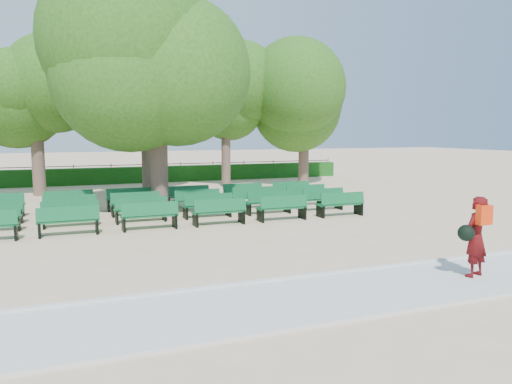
# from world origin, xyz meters

# --- Properties ---
(ground) EXTENTS (120.00, 120.00, 0.00)m
(ground) POSITION_xyz_m (0.00, 0.00, 0.00)
(ground) COLOR #DAB590
(paving) EXTENTS (30.00, 2.20, 0.06)m
(paving) POSITION_xyz_m (0.00, -7.40, 0.03)
(paving) COLOR silver
(paving) RESTS_ON ground
(curb) EXTENTS (30.00, 0.12, 0.10)m
(curb) POSITION_xyz_m (0.00, -6.25, 0.05)
(curb) COLOR silver
(curb) RESTS_ON ground
(hedge) EXTENTS (26.00, 0.70, 0.90)m
(hedge) POSITION_xyz_m (0.00, 14.00, 0.45)
(hedge) COLOR #175316
(hedge) RESTS_ON ground
(fence) EXTENTS (26.00, 0.10, 1.02)m
(fence) POSITION_xyz_m (0.00, 14.40, 0.00)
(fence) COLOR black
(fence) RESTS_ON ground
(tree_line) EXTENTS (21.80, 6.80, 7.04)m
(tree_line) POSITION_xyz_m (0.00, 10.00, 0.00)
(tree_line) COLOR #31641A
(tree_line) RESTS_ON ground
(bench_array) EXTENTS (1.69, 0.64, 1.05)m
(bench_array) POSITION_xyz_m (-1.33, 1.99, 0.09)
(bench_array) COLOR #0F5A2C
(bench_array) RESTS_ON ground
(tree_among) EXTENTS (5.71, 5.71, 7.71)m
(tree_among) POSITION_xyz_m (-0.45, 2.83, 5.12)
(tree_among) COLOR brown
(tree_among) RESTS_ON ground
(person) EXTENTS (0.79, 0.54, 1.59)m
(person) POSITION_xyz_m (3.76, -7.47, 0.88)
(person) COLOR #4F0B0C
(person) RESTS_ON ground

